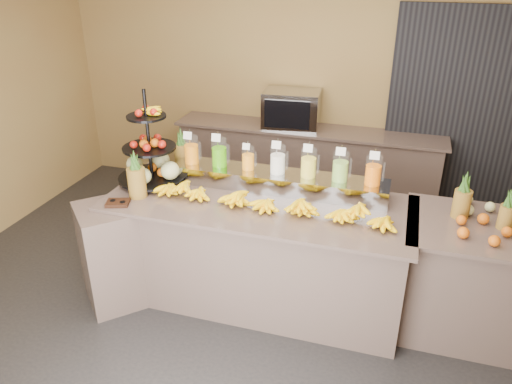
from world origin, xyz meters
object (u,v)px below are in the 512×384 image
at_px(pitcher_tray, 277,181).
at_px(fruit_stand, 154,160).
at_px(oven_warmer, 292,109).
at_px(banana_heap, 268,199).
at_px(right_fruit_pile, 481,219).
at_px(condiment_caddy, 118,203).

distance_m(pitcher_tray, fruit_stand, 1.07).
height_order(fruit_stand, oven_warmer, fruit_stand).
distance_m(banana_heap, right_fruit_pile, 1.58).
relative_size(pitcher_tray, right_fruit_pile, 4.44).
height_order(condiment_caddy, right_fruit_pile, right_fruit_pile).
bearing_deg(fruit_stand, right_fruit_pile, -1.27).
height_order(pitcher_tray, fruit_stand, fruit_stand).
height_order(right_fruit_pile, oven_warmer, oven_warmer).
relative_size(right_fruit_pile, oven_warmer, 0.66).
relative_size(banana_heap, condiment_caddy, 11.25).
bearing_deg(pitcher_tray, fruit_stand, -170.41).
distance_m(fruit_stand, condiment_caddy, 0.53).
height_order(banana_heap, oven_warmer, oven_warmer).
xyz_separation_m(fruit_stand, condiment_caddy, (-0.10, -0.48, -0.20)).
xyz_separation_m(pitcher_tray, condiment_caddy, (-1.15, -0.65, -0.06)).
bearing_deg(oven_warmer, banana_heap, -86.08).
distance_m(pitcher_tray, condiment_caddy, 1.32).
relative_size(banana_heap, oven_warmer, 3.20).
xyz_separation_m(condiment_caddy, right_fruit_pile, (2.74, 0.45, 0.06)).
distance_m(pitcher_tray, right_fruit_pile, 1.60).
bearing_deg(oven_warmer, fruit_stand, -117.12).
bearing_deg(banana_heap, pitcher_tray, 92.83).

